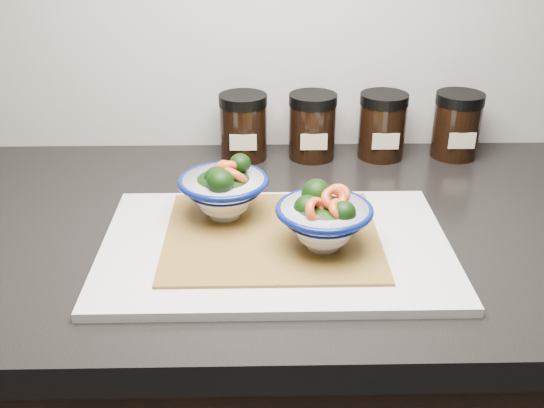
{
  "coord_description": "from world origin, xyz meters",
  "views": [
    {
      "loc": [
        -0.19,
        0.66,
        1.33
      ],
      "look_at": [
        -0.17,
        1.39,
        0.96
      ],
      "focal_mm": 42.0,
      "sensor_mm": 36.0,
      "label": 1
    }
  ],
  "objects_px": {
    "cutting_board": "(276,246)",
    "spice_jar_c": "(382,126)",
    "bowl_right": "(324,219)",
    "spice_jar_b": "(312,126)",
    "spice_jar_d": "(457,125)",
    "bowl_left": "(224,190)",
    "spice_jar_a": "(243,127)"
  },
  "relations": [
    {
      "from": "bowl_right",
      "to": "spice_jar_b",
      "type": "xyz_separation_m",
      "value": [
        0.01,
        0.33,
        0.0
      ]
    },
    {
      "from": "spice_jar_c",
      "to": "spice_jar_d",
      "type": "bearing_deg",
      "value": 0.0
    },
    {
      "from": "spice_jar_a",
      "to": "spice_jar_b",
      "type": "height_order",
      "value": "same"
    },
    {
      "from": "spice_jar_c",
      "to": "cutting_board",
      "type": "bearing_deg",
      "value": -121.11
    },
    {
      "from": "spice_jar_a",
      "to": "spice_jar_b",
      "type": "distance_m",
      "value": 0.12
    },
    {
      "from": "spice_jar_b",
      "to": "spice_jar_d",
      "type": "height_order",
      "value": "same"
    },
    {
      "from": "spice_jar_b",
      "to": "spice_jar_d",
      "type": "distance_m",
      "value": 0.25
    },
    {
      "from": "bowl_left",
      "to": "bowl_right",
      "type": "bearing_deg",
      "value": -33.61
    },
    {
      "from": "bowl_right",
      "to": "spice_jar_c",
      "type": "relative_size",
      "value": 1.08
    },
    {
      "from": "bowl_right",
      "to": "spice_jar_d",
      "type": "height_order",
      "value": "spice_jar_d"
    },
    {
      "from": "spice_jar_b",
      "to": "bowl_left",
      "type": "bearing_deg",
      "value": -119.47
    },
    {
      "from": "bowl_right",
      "to": "spice_jar_a",
      "type": "relative_size",
      "value": 1.08
    },
    {
      "from": "cutting_board",
      "to": "bowl_left",
      "type": "height_order",
      "value": "bowl_left"
    },
    {
      "from": "cutting_board",
      "to": "bowl_right",
      "type": "distance_m",
      "value": 0.08
    },
    {
      "from": "spice_jar_c",
      "to": "spice_jar_d",
      "type": "height_order",
      "value": "same"
    },
    {
      "from": "bowl_right",
      "to": "spice_jar_c",
      "type": "height_order",
      "value": "spice_jar_c"
    },
    {
      "from": "bowl_left",
      "to": "spice_jar_b",
      "type": "bearing_deg",
      "value": 60.53
    },
    {
      "from": "spice_jar_a",
      "to": "spice_jar_d",
      "type": "relative_size",
      "value": 1.0
    },
    {
      "from": "cutting_board",
      "to": "spice_jar_c",
      "type": "distance_m",
      "value": 0.37
    },
    {
      "from": "bowl_left",
      "to": "spice_jar_c",
      "type": "relative_size",
      "value": 1.1
    },
    {
      "from": "bowl_right",
      "to": "spice_jar_b",
      "type": "relative_size",
      "value": 1.08
    },
    {
      "from": "bowl_right",
      "to": "spice_jar_d",
      "type": "xyz_separation_m",
      "value": [
        0.26,
        0.33,
        0.0
      ]
    },
    {
      "from": "cutting_board",
      "to": "spice_jar_b",
      "type": "height_order",
      "value": "spice_jar_b"
    },
    {
      "from": "bowl_left",
      "to": "spice_jar_c",
      "type": "xyz_separation_m",
      "value": [
        0.26,
        0.25,
        0.0
      ]
    },
    {
      "from": "bowl_left",
      "to": "spice_jar_a",
      "type": "distance_m",
      "value": 0.25
    },
    {
      "from": "spice_jar_b",
      "to": "spice_jar_c",
      "type": "distance_m",
      "value": 0.12
    },
    {
      "from": "bowl_right",
      "to": "spice_jar_d",
      "type": "relative_size",
      "value": 1.08
    },
    {
      "from": "spice_jar_c",
      "to": "spice_jar_b",
      "type": "bearing_deg",
      "value": 180.0
    },
    {
      "from": "spice_jar_b",
      "to": "spice_jar_c",
      "type": "height_order",
      "value": "same"
    },
    {
      "from": "cutting_board",
      "to": "bowl_right",
      "type": "bearing_deg",
      "value": -15.21
    },
    {
      "from": "bowl_right",
      "to": "spice_jar_a",
      "type": "xyz_separation_m",
      "value": [
        -0.11,
        0.33,
        0.0
      ]
    },
    {
      "from": "spice_jar_a",
      "to": "spice_jar_b",
      "type": "relative_size",
      "value": 1.0
    }
  ]
}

